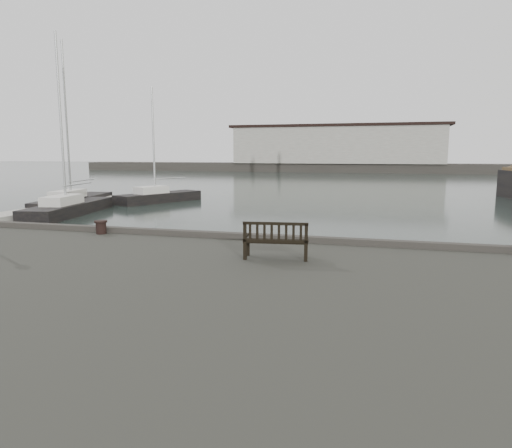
{
  "coord_description": "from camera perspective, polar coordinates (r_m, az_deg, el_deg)",
  "views": [
    {
      "loc": [
        2.28,
        -13.35,
        4.16
      ],
      "look_at": [
        -1.27,
        -0.5,
        2.1
      ],
      "focal_mm": 32.0,
      "sensor_mm": 36.0,
      "label": 1
    }
  ],
  "objects": [
    {
      "name": "yacht_c",
      "position": [
        33.96,
        -22.24,
        1.51
      ],
      "size": [
        3.83,
        9.54,
        12.55
      ],
      "rotation": [
        0.0,
        0.0,
        0.18
      ],
      "color": "black",
      "rests_on": "ground"
    },
    {
      "name": "breakwater",
      "position": [
        105.57,
        11.87,
        8.68
      ],
      "size": [
        140.0,
        9.5,
        12.2
      ],
      "color": "#383530",
      "rests_on": "ground"
    },
    {
      "name": "yacht_b",
      "position": [
        38.63,
        -21.73,
        2.35
      ],
      "size": [
        4.0,
        10.13,
        13.11
      ],
      "rotation": [
        0.0,
        0.0,
        0.19
      ],
      "color": "black",
      "rests_on": "ground"
    },
    {
      "name": "bench",
      "position": [
        11.38,
        2.51,
        -2.91
      ],
      "size": [
        1.66,
        0.76,
        0.92
      ],
      "rotation": [
        0.0,
        0.0,
        0.13
      ],
      "color": "black",
      "rests_on": "quay"
    },
    {
      "name": "ground",
      "position": [
        14.17,
        5.55,
        -8.33
      ],
      "size": [
        400.0,
        400.0,
        0.0
      ],
      "primitive_type": "plane",
      "color": "black",
      "rests_on": "ground"
    },
    {
      "name": "yacht_d",
      "position": [
        40.51,
        -12.01,
        3.03
      ],
      "size": [
        5.21,
        8.13,
        10.24
      ],
      "rotation": [
        0.0,
        0.0,
        -0.42
      ],
      "color": "black",
      "rests_on": "ground"
    },
    {
      "name": "bollard_left",
      "position": [
        15.76,
        -18.8,
        -0.38
      ],
      "size": [
        0.53,
        0.53,
        0.43
      ],
      "primitive_type": "cylinder",
      "rotation": [
        0.0,
        0.0,
        0.36
      ],
      "color": "black",
      "rests_on": "quay"
    },
    {
      "name": "pontoon",
      "position": [
        32.51,
        -27.99,
        0.85
      ],
      "size": [
        2.0,
        24.0,
        0.5
      ],
      "primitive_type": "cube",
      "color": "#B6B2A9",
      "rests_on": "ground"
    }
  ]
}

